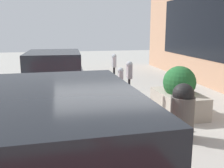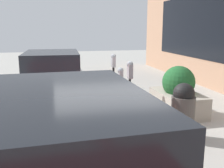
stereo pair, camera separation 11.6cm
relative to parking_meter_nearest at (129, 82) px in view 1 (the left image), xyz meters
name	(u,v)px [view 1 (the left image)]	position (x,y,z in m)	size (l,w,h in m)	color
ground_plane	(109,123)	(0.77, 0.28, -1.14)	(40.00, 40.00, 0.00)	#ADAAA3
curb_strip	(105,122)	(0.77, 0.36, -1.12)	(19.00, 0.16, 0.04)	red
parking_meter_nearest	(129,82)	(0.00, 0.00, 0.00)	(0.15, 0.13, 1.57)	black
parking_meter_second	(120,85)	(0.75, 0.00, -0.21)	(0.17, 0.14, 1.33)	black
parking_meter_middle	(114,72)	(1.59, -0.03, -0.05)	(0.15, 0.13, 1.57)	black
planter_box	(179,95)	(1.09, -1.65, -0.63)	(1.63, 0.98, 1.27)	#A39989
parked_car_front	(56,155)	(-2.26, 1.48, -0.32)	(4.82, 2.14, 1.59)	maroon
parked_car_middle	(54,74)	(3.48, 1.55, -0.37)	(4.38, 2.02, 1.50)	silver
trash_bin	(182,111)	(-0.41, -1.01, -0.56)	(0.48, 0.48, 1.15)	#514C47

